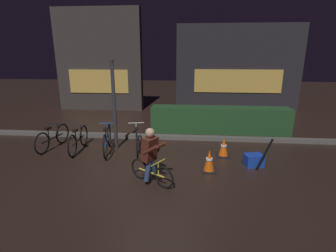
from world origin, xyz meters
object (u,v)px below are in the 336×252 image
at_px(parked_bike_center_right, 137,139).
at_px(closed_umbrella, 264,155).
at_px(parked_bike_left_mid, 78,140).
at_px(blue_crate, 254,160).
at_px(street_post, 114,106).
at_px(traffic_cone_near, 209,161).
at_px(parked_bike_center_left, 107,140).
at_px(traffic_cone_far, 224,147).
at_px(cyclist, 151,156).
at_px(parked_bike_leftmost, 53,138).

relative_size(parked_bike_center_right, closed_umbrella, 1.93).
relative_size(parked_bike_left_mid, blue_crate, 3.50).
xyz_separation_m(blue_crate, closed_umbrella, (0.17, -0.25, 0.26)).
distance_m(parked_bike_center_right, blue_crate, 3.22).
xyz_separation_m(street_post, traffic_cone_near, (2.64, -1.30, -1.02)).
bearing_deg(street_post, parked_bike_left_mid, -164.94).
distance_m(parked_bike_left_mid, blue_crate, 4.84).
height_order(parked_bike_left_mid, parked_bike_center_left, parked_bike_center_left).
distance_m(traffic_cone_far, closed_umbrella, 1.20).
distance_m(street_post, cyclist, 2.47).
relative_size(street_post, blue_crate, 5.80).
relative_size(traffic_cone_far, closed_umbrella, 0.62).
bearing_deg(parked_bike_center_left, parked_bike_left_mid, 77.98).
relative_size(street_post, traffic_cone_near, 4.72).
bearing_deg(blue_crate, closed_umbrella, -55.92).
relative_size(parked_bike_leftmost, traffic_cone_far, 2.94).
xyz_separation_m(parked_bike_center_left, traffic_cone_far, (3.26, -0.04, -0.10)).
xyz_separation_m(parked_bike_leftmost, blue_crate, (5.63, -0.74, -0.18)).
relative_size(parked_bike_center_right, traffic_cone_far, 3.14).
xyz_separation_m(street_post, parked_bike_leftmost, (-1.86, -0.16, -0.95)).
distance_m(traffic_cone_far, cyclist, 2.43).
relative_size(street_post, parked_bike_left_mid, 1.66).
relative_size(parked_bike_center_right, cyclist, 1.32).
bearing_deg(parked_bike_left_mid, closed_umbrella, -103.55).
height_order(street_post, traffic_cone_far, street_post).
bearing_deg(parked_bike_leftmost, street_post, -76.76).
bearing_deg(cyclist, parked_bike_center_right, 142.84).
bearing_deg(street_post, traffic_cone_near, -26.25).
height_order(street_post, parked_bike_center_right, street_post).
distance_m(parked_bike_center_right, traffic_cone_near, 2.30).
bearing_deg(closed_umbrella, parked_bike_center_right, 170.32).
distance_m(parked_bike_center_left, blue_crate, 4.00).
relative_size(street_post, closed_umbrella, 3.00).
distance_m(traffic_cone_near, cyclist, 1.50).
relative_size(parked_bike_center_left, parked_bike_center_right, 1.01).
bearing_deg(closed_umbrella, street_post, 171.01).
bearing_deg(parked_bike_center_right, parked_bike_leftmost, 77.40).
bearing_deg(street_post, parked_bike_center_right, -12.65).
xyz_separation_m(parked_bike_leftmost, cyclist, (3.20, -1.81, 0.30)).
xyz_separation_m(traffic_cone_near, closed_umbrella, (1.30, 0.15, 0.15)).
distance_m(street_post, traffic_cone_near, 3.11).
xyz_separation_m(traffic_cone_near, blue_crate, (1.13, 0.40, -0.11)).
height_order(traffic_cone_far, blue_crate, traffic_cone_far).
bearing_deg(blue_crate, traffic_cone_far, 139.76).
relative_size(parked_bike_leftmost, closed_umbrella, 1.81).
height_order(cyclist, closed_umbrella, cyclist).
relative_size(traffic_cone_near, cyclist, 0.43).
distance_m(parked_bike_center_left, cyclist, 2.29).
bearing_deg(parked_bike_center_left, parked_bike_center_right, -92.20).
height_order(traffic_cone_near, blue_crate, traffic_cone_near).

